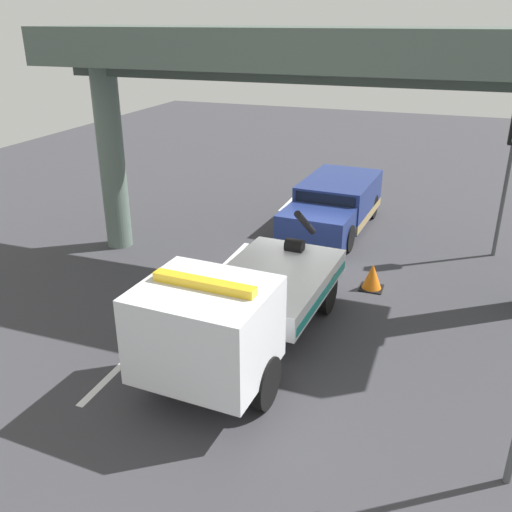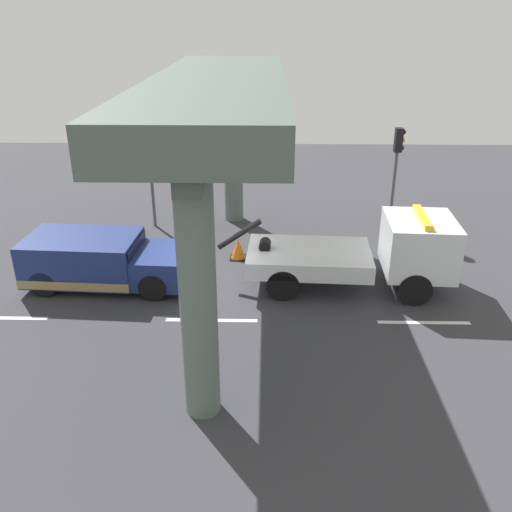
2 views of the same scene
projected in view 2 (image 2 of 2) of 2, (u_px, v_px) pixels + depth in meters
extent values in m
cube|color=#38383D|center=(218.00, 285.00, 17.42)|extent=(60.00, 40.00, 0.10)
cube|color=silver|center=(2.00, 318.00, 15.48)|extent=(2.60, 0.16, 0.01)
cube|color=silver|center=(212.00, 320.00, 15.37)|extent=(2.60, 0.16, 0.01)
cube|color=silver|center=(424.00, 322.00, 15.26)|extent=(2.60, 0.16, 0.01)
cube|color=white|center=(309.00, 258.00, 17.02)|extent=(3.96, 2.60, 0.55)
cube|color=white|center=(419.00, 245.00, 16.57)|extent=(2.17, 2.41, 1.65)
cube|color=black|center=(441.00, 234.00, 16.38)|extent=(0.18, 2.21, 0.66)
cube|color=teal|center=(308.00, 245.00, 18.15)|extent=(3.64, 0.22, 0.20)
cylinder|color=black|center=(239.00, 234.00, 16.87)|extent=(1.42, 0.26, 1.07)
cylinder|color=black|center=(265.00, 245.00, 16.95)|extent=(0.38, 0.47, 0.36)
cube|color=yellow|center=(422.00, 217.00, 16.19)|extent=(0.34, 1.93, 0.16)
cylinder|color=black|center=(403.00, 259.00, 17.93)|extent=(1.02, 0.37, 1.00)
cylinder|color=black|center=(415.00, 289.00, 16.04)|extent=(1.02, 0.37, 1.00)
cylinder|color=black|center=(285.00, 256.00, 18.20)|extent=(1.02, 0.37, 1.00)
cylinder|color=black|center=(283.00, 284.00, 16.31)|extent=(1.02, 0.37, 1.00)
cube|color=navy|center=(83.00, 257.00, 17.14)|extent=(3.57, 2.38, 1.35)
cube|color=navy|center=(164.00, 265.00, 17.05)|extent=(1.84, 2.20, 0.95)
cube|color=black|center=(137.00, 250.00, 16.90)|extent=(0.17, 1.94, 0.59)
cube|color=#9E8451|center=(85.00, 271.00, 17.35)|extent=(3.59, 2.40, 0.28)
cylinder|color=black|center=(167.00, 260.00, 18.05)|extent=(0.85, 0.33, 0.84)
cylinder|color=black|center=(153.00, 287.00, 16.30)|extent=(0.85, 0.33, 0.84)
cylinder|color=black|center=(68.00, 257.00, 18.28)|extent=(0.85, 0.33, 0.84)
cylinder|color=black|center=(44.00, 283.00, 16.54)|extent=(0.85, 0.33, 0.84)
cylinder|color=#596B60|center=(233.00, 155.00, 21.68)|extent=(0.77, 0.77, 5.47)
cylinder|color=#596B60|center=(198.00, 300.00, 10.85)|extent=(0.77, 0.77, 5.47)
cube|color=#4B5B52|center=(218.00, 93.00, 14.94)|extent=(3.60, 13.90, 0.93)
cube|color=#3E4A43|center=(219.00, 117.00, 15.21)|extent=(0.50, 13.50, 0.36)
cylinder|color=#515456|center=(152.00, 186.00, 21.40)|extent=(0.12, 0.12, 3.34)
cube|color=black|center=(148.00, 132.00, 20.52)|extent=(0.28, 0.32, 0.90)
sphere|color=#360605|center=(151.00, 125.00, 20.39)|extent=(0.18, 0.18, 0.18)
sphere|color=#3A2D06|center=(152.00, 133.00, 20.51)|extent=(0.18, 0.18, 0.18)
sphere|color=green|center=(153.00, 140.00, 20.64)|extent=(0.18, 0.18, 0.18)
cylinder|color=#515456|center=(393.00, 191.00, 21.27)|extent=(0.12, 0.12, 3.10)
cube|color=black|center=(399.00, 140.00, 20.44)|extent=(0.28, 0.32, 0.90)
sphere|color=#360605|center=(404.00, 132.00, 20.31)|extent=(0.18, 0.18, 0.18)
sphere|color=gold|center=(403.00, 140.00, 20.43)|extent=(0.18, 0.18, 0.18)
sphere|color=black|center=(402.00, 148.00, 20.56)|extent=(0.18, 0.18, 0.18)
cone|color=orange|center=(238.00, 249.00, 19.08)|extent=(0.54, 0.54, 0.70)
cube|color=black|center=(238.00, 258.00, 19.22)|extent=(0.59, 0.59, 0.03)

